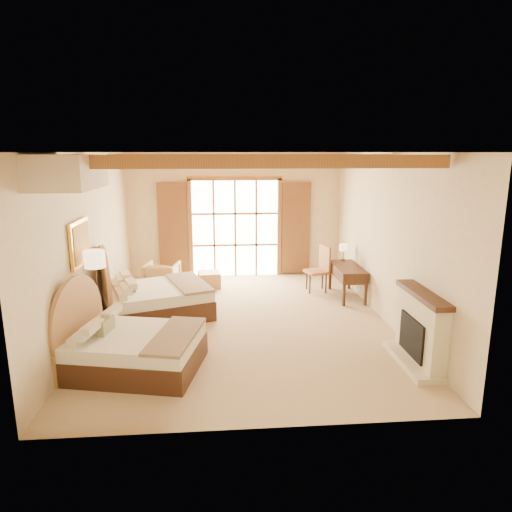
{
  "coord_description": "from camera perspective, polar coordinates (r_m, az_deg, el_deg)",
  "views": [
    {
      "loc": [
        -0.44,
        -8.3,
        3.2
      ],
      "look_at": [
        0.27,
        0.2,
        1.26
      ],
      "focal_mm": 32.0,
      "sensor_mm": 36.0,
      "label": 1
    }
  ],
  "objects": [
    {
      "name": "painting",
      "position": [
        8.01,
        -21.12,
        1.54
      ],
      "size": [
        0.06,
        0.95,
        0.75
      ],
      "color": "yellow",
      "rests_on": "wall_left"
    },
    {
      "name": "bed_near",
      "position": [
        7.2,
        -16.0,
        -10.79
      ],
      "size": [
        2.17,
        1.79,
        1.24
      ],
      "rotation": [
        0.0,
        0.0,
        -0.22
      ],
      "color": "#402216",
      "rests_on": "floor"
    },
    {
      "name": "desk",
      "position": [
        10.49,
        11.32,
        -3.01
      ],
      "size": [
        0.57,
        1.33,
        0.71
      ],
      "rotation": [
        0.0,
        0.0,
        -0.01
      ],
      "color": "#402216",
      "rests_on": "floor"
    },
    {
      "name": "floor",
      "position": [
        8.91,
        -1.66,
        -8.23
      ],
      "size": [
        7.0,
        7.0,
        0.0
      ],
      "primitive_type": "plane",
      "color": "tan",
      "rests_on": "ground"
    },
    {
      "name": "floor_lamp",
      "position": [
        8.06,
        -19.48,
        -1.05
      ],
      "size": [
        0.34,
        0.34,
        1.61
      ],
      "color": "#3A271C",
      "rests_on": "floor"
    },
    {
      "name": "wall_back",
      "position": [
        11.92,
        -2.64,
        5.1
      ],
      "size": [
        5.5,
        0.0,
        5.5
      ],
      "primitive_type": "plane",
      "rotation": [
        1.57,
        0.0,
        0.0
      ],
      "color": "beige",
      "rests_on": "ground"
    },
    {
      "name": "nightstand",
      "position": [
        8.22,
        -18.78,
        -8.78
      ],
      "size": [
        0.47,
        0.47,
        0.54
      ],
      "primitive_type": "cube",
      "rotation": [
        0.0,
        0.0,
        -0.04
      ],
      "color": "#402216",
      "rests_on": "floor"
    },
    {
      "name": "canopy_valance",
      "position": [
        6.6,
        -22.4,
        9.72
      ],
      "size": [
        0.7,
        1.4,
        0.45
      ],
      "primitive_type": "cube",
      "color": "beige",
      "rests_on": "ceiling"
    },
    {
      "name": "wall_left",
      "position": [
        8.76,
        -20.0,
        1.53
      ],
      "size": [
        0.0,
        7.0,
        7.0
      ],
      "primitive_type": "plane",
      "rotation": [
        1.57,
        0.0,
        1.57
      ],
      "color": "beige",
      "rests_on": "ground"
    },
    {
      "name": "fireplace",
      "position": [
        7.49,
        19.75,
        -8.99
      ],
      "size": [
        0.46,
        1.4,
        1.16
      ],
      "color": "beige",
      "rests_on": "ground"
    },
    {
      "name": "desk_lamp",
      "position": [
        10.91,
        10.87,
        0.97
      ],
      "size": [
        0.19,
        0.19,
        0.38
      ],
      "color": "#3A271C",
      "rests_on": "desk"
    },
    {
      "name": "wall_right",
      "position": [
        9.03,
        15.98,
        2.13
      ],
      "size": [
        0.0,
        7.0,
        7.0
      ],
      "primitive_type": "plane",
      "rotation": [
        1.57,
        0.0,
        -1.57
      ],
      "color": "beige",
      "rests_on": "ground"
    },
    {
      "name": "bed_far",
      "position": [
        9.3,
        -13.32,
        -5.04
      ],
      "size": [
        2.49,
        2.1,
        1.33
      ],
      "rotation": [
        0.0,
        0.0,
        0.34
      ],
      "color": "#402216",
      "rests_on": "floor"
    },
    {
      "name": "ottoman",
      "position": [
        11.13,
        -5.87,
        -2.95
      ],
      "size": [
        0.57,
        0.57,
        0.37
      ],
      "primitive_type": "cube",
      "rotation": [
        0.0,
        0.0,
        0.13
      ],
      "color": "tan",
      "rests_on": "floor"
    },
    {
      "name": "french_doors",
      "position": [
        11.91,
        -2.61,
        3.39
      ],
      "size": [
        3.95,
        0.08,
        2.6
      ],
      "color": "white",
      "rests_on": "ground"
    },
    {
      "name": "armchair",
      "position": [
        10.96,
        -11.67,
        -2.54
      ],
      "size": [
        0.86,
        0.87,
        0.69
      ],
      "primitive_type": "imported",
      "rotation": [
        0.0,
        0.0,
        -3.32
      ],
      "color": "tan",
      "rests_on": "floor"
    },
    {
      "name": "ceiling",
      "position": [
        8.31,
        -1.81,
        12.83
      ],
      "size": [
        7.0,
        7.0,
        0.0
      ],
      "primitive_type": "plane",
      "rotation": [
        3.14,
        0.0,
        0.0
      ],
      "color": "#AF6B39",
      "rests_on": "ground"
    },
    {
      "name": "desk_chair",
      "position": [
        10.81,
        7.7,
        -2.66
      ],
      "size": [
        0.59,
        0.58,
        1.08
      ],
      "rotation": [
        0.0,
        0.0,
        0.28
      ],
      "color": "#A96C45",
      "rests_on": "floor"
    },
    {
      "name": "ceiling_beams",
      "position": [
        8.31,
        -1.8,
        12.0
      ],
      "size": [
        5.39,
        4.6,
        0.18
      ],
      "primitive_type": null,
      "color": "#9C6939",
      "rests_on": "ceiling"
    }
  ]
}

